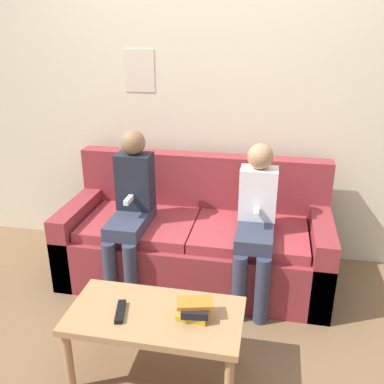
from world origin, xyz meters
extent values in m
plane|color=brown|center=(0.00, 0.00, 0.00)|extent=(10.00, 10.00, 0.00)
cube|color=beige|center=(0.00, 0.97, 1.30)|extent=(8.00, 0.06, 2.60)
cube|color=beige|center=(-0.51, 0.94, 1.41)|extent=(0.23, 0.00, 0.31)
cube|color=maroon|center=(0.00, 0.46, 0.19)|extent=(1.85, 0.76, 0.38)
cube|color=maroon|center=(0.00, 0.77, 0.61)|extent=(1.85, 0.14, 0.47)
cube|color=maroon|center=(-0.86, 0.46, 0.27)|extent=(0.14, 0.76, 0.54)
cube|color=maroon|center=(0.86, 0.46, 0.27)|extent=(0.14, 0.76, 0.54)
cube|color=#A1343A|center=(-0.39, 0.43, 0.42)|extent=(0.77, 0.60, 0.07)
cube|color=#A1343A|center=(0.39, 0.43, 0.42)|extent=(0.77, 0.60, 0.07)
cube|color=#AD7F51|center=(-0.02, -0.49, 0.38)|extent=(0.88, 0.45, 0.04)
cylinder|color=#AD7F51|center=(-0.42, -0.68, 0.18)|extent=(0.04, 0.04, 0.36)
cylinder|color=#AD7F51|center=(-0.42, -0.31, 0.18)|extent=(0.04, 0.04, 0.36)
cylinder|color=#AD7F51|center=(0.38, -0.31, 0.18)|extent=(0.04, 0.04, 0.36)
cylinder|color=#33384C|center=(-0.48, 0.05, 0.23)|extent=(0.09, 0.09, 0.45)
cylinder|color=#33384C|center=(-0.34, 0.05, 0.23)|extent=(0.09, 0.09, 0.45)
cube|color=#33384C|center=(-0.41, 0.30, 0.50)|extent=(0.23, 0.48, 0.09)
cube|color=#1E232D|center=(-0.41, 0.43, 0.74)|extent=(0.24, 0.16, 0.39)
sphere|color=#8C6647|center=(-0.41, 0.43, 1.01)|extent=(0.16, 0.16, 0.16)
cube|color=white|center=(-0.41, 0.28, 0.66)|extent=(0.03, 0.12, 0.03)
cylinder|color=#33384C|center=(0.36, 0.05, 0.23)|extent=(0.09, 0.09, 0.45)
cylinder|color=#33384C|center=(0.50, 0.05, 0.23)|extent=(0.09, 0.09, 0.45)
cube|color=#33384C|center=(0.43, 0.30, 0.50)|extent=(0.23, 0.48, 0.09)
cube|color=white|center=(0.43, 0.43, 0.71)|extent=(0.24, 0.16, 0.34)
sphere|color=tan|center=(0.43, 0.43, 0.96)|extent=(0.17, 0.17, 0.17)
cube|color=white|center=(0.43, 0.28, 0.64)|extent=(0.03, 0.12, 0.03)
cube|color=black|center=(-0.19, -0.53, 0.41)|extent=(0.08, 0.17, 0.02)
cube|color=gold|center=(0.17, -0.48, 0.41)|extent=(0.16, 0.14, 0.03)
cube|color=black|center=(0.18, -0.48, 0.44)|extent=(0.14, 0.15, 0.04)
cube|color=orange|center=(0.18, -0.48, 0.47)|extent=(0.19, 0.14, 0.02)
camera|label=1|loc=(0.50, -2.18, 1.75)|focal=40.00mm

